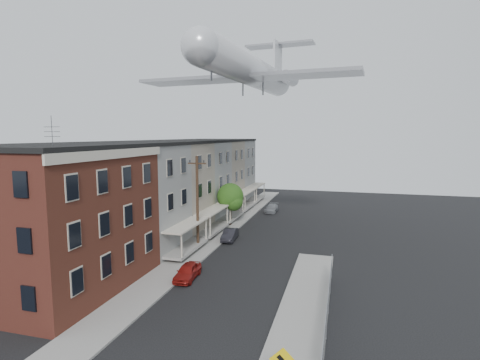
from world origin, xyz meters
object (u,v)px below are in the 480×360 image
object	(u,v)px
utility_pole	(197,202)
car_mid	(230,235)
car_near	(187,272)
airplane	(252,71)
street_tree	(231,198)
car_far	(272,208)

from	to	relation	value
utility_pole	car_mid	size ratio (longest dim) A/B	2.51
utility_pole	car_near	bearing A→B (deg)	-74.31
airplane	street_tree	bearing A→B (deg)	-177.86
car_mid	car_far	bearing A→B (deg)	79.87
car_near	car_far	size ratio (longest dim) A/B	0.90
street_tree	car_mid	world-z (taller)	street_tree
street_tree	car_near	distance (m)	17.36
car_mid	airplane	world-z (taller)	airplane
car_mid	car_far	xyz separation A→B (m)	(1.55, 15.27, -0.03)
street_tree	car_mid	distance (m)	6.87
utility_pole	car_near	distance (m)	8.45
utility_pole	car_far	size ratio (longest dim) A/B	2.34
car_near	airplane	size ratio (longest dim) A/B	0.12
street_tree	car_far	world-z (taller)	street_tree
utility_pole	street_tree	bearing A→B (deg)	88.11
street_tree	airplane	bearing A→B (deg)	2.14
car_near	car_mid	xyz separation A→B (m)	(0.00, 11.03, -0.00)
car_far	airplane	bearing A→B (deg)	-94.21
utility_pole	car_far	distance (m)	19.93
utility_pole	street_tree	xyz separation A→B (m)	(0.33, 9.92, -1.22)
car_near	car_far	world-z (taller)	car_near
car_near	car_mid	world-z (taller)	same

